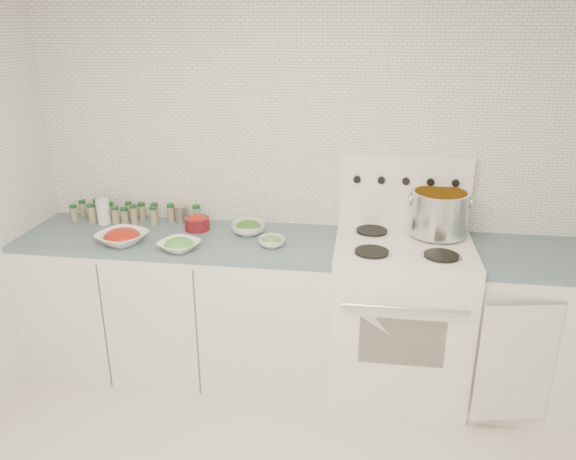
% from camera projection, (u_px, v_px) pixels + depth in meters
% --- Properties ---
extents(room_walls, '(3.54, 3.04, 2.52)m').
position_uv_depth(room_walls, '(290.00, 193.00, 1.86)').
color(room_walls, white).
rests_on(room_walls, ground).
extents(counter_left, '(1.85, 0.62, 0.90)m').
position_uv_depth(counter_left, '(184.00, 304.00, 3.46)').
color(counter_left, white).
rests_on(counter_left, ground).
extents(stove, '(0.76, 0.70, 1.36)m').
position_uv_depth(stove, '(399.00, 312.00, 3.27)').
color(stove, white).
rests_on(stove, ground).
extents(counter_right, '(0.89, 0.70, 0.90)m').
position_uv_depth(counter_right, '(546.00, 329.00, 3.18)').
color(counter_right, white).
rests_on(counter_right, ground).
extents(stock_pot, '(0.34, 0.32, 0.25)m').
position_uv_depth(stock_pot, '(439.00, 211.00, 3.17)').
color(stock_pot, silver).
rests_on(stock_pot, stove).
extents(bowl_tomato, '(0.35, 0.35, 0.09)m').
position_uv_depth(bowl_tomato, '(122.00, 237.00, 3.18)').
color(bowl_tomato, white).
rests_on(bowl_tomato, counter_left).
extents(bowl_snowpea, '(0.28, 0.28, 0.07)m').
position_uv_depth(bowl_snowpea, '(179.00, 245.00, 3.09)').
color(bowl_snowpea, white).
rests_on(bowl_snowpea, counter_left).
extents(bowl_broccoli, '(0.21, 0.21, 0.08)m').
position_uv_depth(bowl_broccoli, '(248.00, 227.00, 3.33)').
color(bowl_broccoli, white).
rests_on(bowl_broccoli, counter_left).
extents(bowl_zucchini, '(0.19, 0.19, 0.06)m').
position_uv_depth(bowl_zucchini, '(272.00, 241.00, 3.15)').
color(bowl_zucchini, white).
rests_on(bowl_zucchini, counter_left).
extents(bowl_pepper, '(0.15, 0.15, 0.09)m').
position_uv_depth(bowl_pepper, '(197.00, 222.00, 3.39)').
color(bowl_pepper, '#5E1017').
rests_on(bowl_pepper, counter_left).
extents(salt_canister, '(0.10, 0.10, 0.16)m').
position_uv_depth(salt_canister, '(103.00, 211.00, 3.48)').
color(salt_canister, white).
rests_on(salt_canister, counter_left).
extents(tin_can, '(0.10, 0.10, 0.10)m').
position_uv_depth(tin_can, '(181.00, 214.00, 3.52)').
color(tin_can, gray).
rests_on(tin_can, counter_left).
extents(spice_cluster, '(0.82, 0.16, 0.13)m').
position_uv_depth(spice_cluster, '(127.00, 212.00, 3.53)').
color(spice_cluster, gray).
rests_on(spice_cluster, counter_left).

